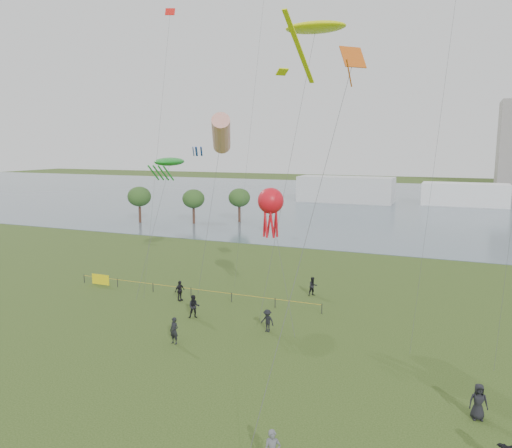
% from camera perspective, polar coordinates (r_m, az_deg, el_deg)
% --- Properties ---
extents(ground_plane, '(400.00, 400.00, 0.00)m').
position_cam_1_polar(ground_plane, '(28.56, -8.09, -19.13)').
color(ground_plane, '#273C13').
extents(lake, '(400.00, 120.00, 0.08)m').
position_cam_1_polar(lake, '(123.02, 16.14, 2.43)').
color(lake, slate).
rests_on(lake, ground_plane).
extents(pavilion_left, '(22.00, 8.00, 6.00)m').
position_cam_1_polar(pavilion_left, '(119.70, 10.21, 3.91)').
color(pavilion_left, silver).
rests_on(pavilion_left, ground_plane).
extents(pavilion_right, '(18.00, 7.00, 5.00)m').
position_cam_1_polar(pavilion_right, '(120.10, 22.75, 3.12)').
color(pavilion_right, white).
rests_on(pavilion_right, ground_plane).
extents(trees, '(19.61, 11.10, 6.30)m').
position_cam_1_polar(trees, '(86.80, -7.82, 2.99)').
color(trees, '#3C251B').
rests_on(trees, ground_plane).
extents(fence, '(24.07, 0.07, 1.05)m').
position_cam_1_polar(fence, '(48.47, -13.78, -6.63)').
color(fence, black).
rests_on(fence, ground_plane).
extents(spectator_a, '(1.12, 1.04, 1.84)m').
position_cam_1_polar(spectator_a, '(39.80, -7.10, -9.35)').
color(spectator_a, black).
rests_on(spectator_a, ground_plane).
extents(spectator_b, '(1.19, 0.84, 1.67)m').
position_cam_1_polar(spectator_b, '(36.80, 1.31, -10.98)').
color(spectator_b, black).
rests_on(spectator_b, ground_plane).
extents(spectator_c, '(0.71, 1.13, 1.79)m').
position_cam_1_polar(spectator_c, '(44.19, -8.71, -7.55)').
color(spectator_c, black).
rests_on(spectator_c, ground_plane).
extents(spectator_d, '(1.00, 0.77, 1.83)m').
position_cam_1_polar(spectator_d, '(28.30, 24.07, -18.05)').
color(spectator_d, black).
rests_on(spectator_d, ground_plane).
extents(spectator_f, '(0.75, 0.56, 1.85)m').
position_cam_1_polar(spectator_f, '(35.15, -9.33, -11.94)').
color(spectator_f, black).
rests_on(spectator_f, ground_plane).
extents(spectator_g, '(1.05, 1.04, 1.71)m').
position_cam_1_polar(spectator_g, '(45.41, 6.52, -7.10)').
color(spectator_g, black).
rests_on(spectator_g, ground_plane).
extents(kite_stingray, '(5.02, 10.04, 23.21)m').
position_cam_1_polar(kite_stingray, '(43.47, 6.75, 21.33)').
color(kite_stingray, '#3F3F42').
extents(kite_windsock, '(4.17, 5.47, 16.28)m').
position_cam_1_polar(kite_windsock, '(46.21, -4.01, 10.25)').
color(kite_windsock, '#3F3F42').
extents(kite_creature, '(2.27, 8.77, 12.23)m').
position_cam_1_polar(kite_creature, '(49.14, -9.88, 6.99)').
color(kite_creature, '#3F3F42').
extents(kite_octopus, '(4.62, 5.57, 10.12)m').
position_cam_1_polar(kite_octopus, '(39.26, 1.69, 2.54)').
color(kite_octopus, '#3F3F42').
extents(kite_delta, '(2.20, 13.31, 19.01)m').
position_cam_1_polar(kite_delta, '(29.61, 10.52, 16.48)').
color(kite_delta, '#3F3F42').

